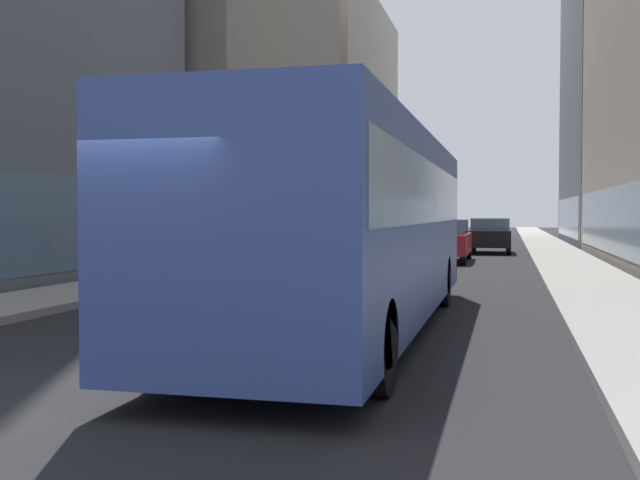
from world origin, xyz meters
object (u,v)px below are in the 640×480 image
object	(u,v)px
car_black_suv	(490,235)
car_blue_hatchback	(340,248)
transit_bus	(351,218)
box_truck	(355,218)
dalmatian_dog	(156,328)
car_red_coupe	(443,240)

from	to	relation	value
car_black_suv	car_blue_hatchback	xyz separation A→B (m)	(-4.00, -14.32, -0.00)
transit_bus	box_truck	xyz separation A→B (m)	(-4.00, 20.29, -0.11)
transit_bus	car_blue_hatchback	size ratio (longest dim) A/B	2.73
dalmatian_dog	transit_bus	bearing A→B (deg)	65.84
transit_bus	dalmatian_dog	size ratio (longest dim) A/B	11.98
transit_bus	car_blue_hatchback	xyz separation A→B (m)	(-2.40, 10.08, -0.96)
car_red_coupe	car_blue_hatchback	world-z (taller)	same
car_black_suv	car_blue_hatchback	world-z (taller)	same
dalmatian_dog	car_red_coupe	bearing A→B (deg)	85.66
transit_bus	car_red_coupe	bearing A→B (deg)	90.00
box_truck	car_blue_hatchback	bearing A→B (deg)	-81.09
car_black_suv	box_truck	bearing A→B (deg)	-143.70
box_truck	car_black_suv	bearing A→B (deg)	36.30
car_blue_hatchback	box_truck	size ratio (longest dim) A/B	0.56
box_truck	dalmatian_dog	size ratio (longest dim) A/B	7.79
transit_bus	dalmatian_dog	distance (m)	4.12
car_red_coupe	box_truck	xyz separation A→B (m)	(-4.00, 2.71, 0.84)
car_black_suv	box_truck	size ratio (longest dim) A/B	0.55
car_black_suv	box_truck	xyz separation A→B (m)	(-5.60, -4.11, 0.85)
car_red_coupe	box_truck	size ratio (longest dim) A/B	0.62
car_red_coupe	box_truck	world-z (taller)	box_truck
dalmatian_dog	car_blue_hatchback	bearing A→B (deg)	93.33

